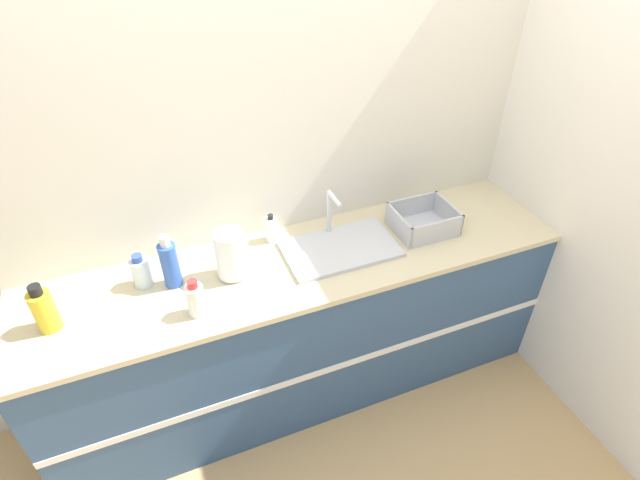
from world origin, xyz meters
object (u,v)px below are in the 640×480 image
object	(u,v)px
paper_towel_roll	(230,254)
bottle_blue	(170,264)
bottle_white_spray	(196,299)
sink	(340,246)
bottle_clear	(141,272)
dish_rack	(423,222)
bottle_yellow	(44,310)
soap_dispenser	(271,229)

from	to	relation	value
paper_towel_roll	bottle_blue	distance (m)	0.26
bottle_blue	bottle_white_spray	bearing A→B (deg)	-74.01
bottle_blue	bottle_white_spray	world-z (taller)	bottle_blue
sink	paper_towel_roll	xyz separation A→B (m)	(-0.53, 0.01, 0.10)
sink	bottle_blue	bearing A→B (deg)	176.37
bottle_clear	bottle_white_spray	size ratio (longest dim) A/B	0.92
paper_towel_roll	dish_rack	bearing A→B (deg)	-0.75
paper_towel_roll	bottle_yellow	xyz separation A→B (m)	(-0.76, -0.04, -0.02)
bottle_clear	bottle_white_spray	xyz separation A→B (m)	(0.19, -0.27, 0.01)
bottle_yellow	bottle_blue	xyz separation A→B (m)	(0.50, 0.08, 0.02)
sink	bottle_yellow	world-z (taller)	sink
sink	bottle_clear	distance (m)	0.91
sink	bottle_clear	size ratio (longest dim) A/B	3.34
paper_towel_roll	bottle_clear	xyz separation A→B (m)	(-0.38, 0.09, -0.05)
paper_towel_roll	bottle_yellow	distance (m)	0.76
bottle_yellow	bottle_white_spray	size ratio (longest dim) A/B	1.25
sink	dish_rack	world-z (taller)	sink
paper_towel_roll	dish_rack	world-z (taller)	paper_towel_roll
bottle_white_spray	soap_dispenser	bearing A→B (deg)	40.05
sink	bottle_yellow	distance (m)	1.29
dish_rack	bottle_clear	xyz separation A→B (m)	(-1.37, 0.10, 0.03)
sink	bottle_white_spray	xyz separation A→B (m)	(-0.72, -0.17, 0.06)
sink	bottle_blue	world-z (taller)	bottle_blue
paper_towel_roll	bottle_blue	world-z (taller)	bottle_blue
paper_towel_roll	soap_dispenser	size ratio (longest dim) A/B	1.60
paper_towel_roll	dish_rack	xyz separation A→B (m)	(0.98, -0.01, -0.08)
paper_towel_roll	dish_rack	size ratio (longest dim) A/B	0.79
paper_towel_roll	bottle_blue	size ratio (longest dim) A/B	0.90
paper_towel_roll	soap_dispenser	distance (m)	0.32
dish_rack	sink	bearing A→B (deg)	179.41
bottle_yellow	bottle_clear	size ratio (longest dim) A/B	1.35
paper_towel_roll	bottle_white_spray	xyz separation A→B (m)	(-0.19, -0.18, -0.04)
sink	dish_rack	distance (m)	0.46
sink	bottle_white_spray	bearing A→B (deg)	-166.64
dish_rack	bottle_yellow	world-z (taller)	bottle_yellow
sink	paper_towel_roll	world-z (taller)	sink
bottle_clear	bottle_blue	distance (m)	0.14
dish_rack	bottle_blue	world-z (taller)	bottle_blue
bottle_white_spray	bottle_yellow	bearing A→B (deg)	165.81
dish_rack	bottle_white_spray	xyz separation A→B (m)	(-1.18, -0.17, 0.03)
bottle_clear	bottle_blue	xyz separation A→B (m)	(0.13, -0.05, 0.04)
dish_rack	bottle_blue	bearing A→B (deg)	177.49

